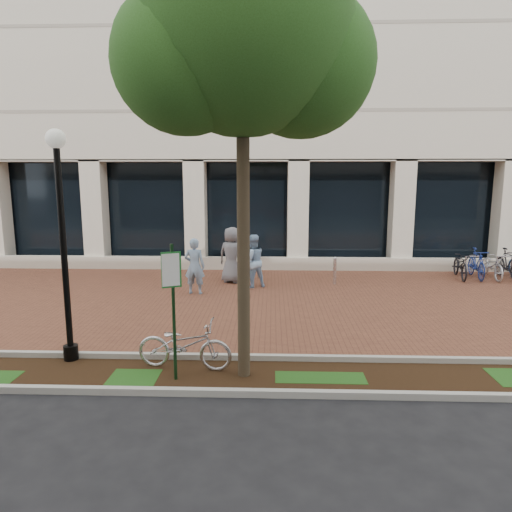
{
  "coord_description": "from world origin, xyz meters",
  "views": [
    {
      "loc": [
        1.01,
        -12.96,
        3.52
      ],
      "look_at": [
        0.58,
        -0.8,
        1.45
      ],
      "focal_mm": 32.0,
      "sensor_mm": 36.0,
      "label": 1
    }
  ],
  "objects_px": {
    "bollard": "(335,270)",
    "pedestrian_left": "(195,266)",
    "parking_sign": "(173,295)",
    "pedestrian_right": "(232,255)",
    "lamppost": "(63,234)",
    "locked_bicycle": "(185,345)",
    "bike_rack_cluster": "(508,265)",
    "pedestrian_mid": "(253,261)",
    "street_tree": "(246,39)"
  },
  "relations": [
    {
      "from": "bollard",
      "to": "pedestrian_left",
      "type": "bearing_deg",
      "value": -162.47
    },
    {
      "from": "parking_sign",
      "to": "pedestrian_right",
      "type": "relative_size",
      "value": 1.27
    },
    {
      "from": "pedestrian_left",
      "to": "lamppost",
      "type": "bearing_deg",
      "value": 77.61
    },
    {
      "from": "locked_bicycle",
      "to": "bollard",
      "type": "height_order",
      "value": "bollard"
    },
    {
      "from": "bike_rack_cluster",
      "to": "locked_bicycle",
      "type": "bearing_deg",
      "value": -137.74
    },
    {
      "from": "locked_bicycle",
      "to": "bike_rack_cluster",
      "type": "xyz_separation_m",
      "value": [
        9.98,
        8.15,
        0.03
      ]
    },
    {
      "from": "locked_bicycle",
      "to": "pedestrian_mid",
      "type": "xyz_separation_m",
      "value": [
        0.98,
        6.54,
        0.4
      ]
    },
    {
      "from": "parking_sign",
      "to": "pedestrian_mid",
      "type": "height_order",
      "value": "parking_sign"
    },
    {
      "from": "locked_bicycle",
      "to": "pedestrian_left",
      "type": "bearing_deg",
      "value": 15.01
    },
    {
      "from": "bike_rack_cluster",
      "to": "pedestrian_right",
      "type": "bearing_deg",
      "value": -171.34
    },
    {
      "from": "parking_sign",
      "to": "pedestrian_mid",
      "type": "xyz_separation_m",
      "value": [
        1.06,
        7.04,
        -0.68
      ]
    },
    {
      "from": "street_tree",
      "to": "bike_rack_cluster",
      "type": "bearing_deg",
      "value": 43.56
    },
    {
      "from": "locked_bicycle",
      "to": "bike_rack_cluster",
      "type": "bearing_deg",
      "value": -43.44
    },
    {
      "from": "pedestrian_left",
      "to": "bollard",
      "type": "xyz_separation_m",
      "value": [
        4.48,
        1.41,
        -0.39
      ]
    },
    {
      "from": "lamppost",
      "to": "pedestrian_left",
      "type": "xyz_separation_m",
      "value": [
        1.56,
        5.26,
        -1.62
      ]
    },
    {
      "from": "pedestrian_left",
      "to": "bollard",
      "type": "distance_m",
      "value": 4.71
    },
    {
      "from": "parking_sign",
      "to": "pedestrian_left",
      "type": "distance_m",
      "value": 6.17
    },
    {
      "from": "pedestrian_mid",
      "to": "pedestrian_right",
      "type": "bearing_deg",
      "value": -65.8
    },
    {
      "from": "pedestrian_mid",
      "to": "bike_rack_cluster",
      "type": "xyz_separation_m",
      "value": [
        8.99,
        1.6,
        -0.37
      ]
    },
    {
      "from": "lamppost",
      "to": "street_tree",
      "type": "distance_m",
      "value": 4.8
    },
    {
      "from": "locked_bicycle",
      "to": "parking_sign",
      "type": "bearing_deg",
      "value": 178.4
    },
    {
      "from": "pedestrian_mid",
      "to": "bollard",
      "type": "bearing_deg",
      "value": 165.09
    },
    {
      "from": "pedestrian_mid",
      "to": "pedestrian_left",
      "type": "bearing_deg",
      "value": 3.76
    },
    {
      "from": "pedestrian_mid",
      "to": "bollard",
      "type": "height_order",
      "value": "pedestrian_mid"
    },
    {
      "from": "parking_sign",
      "to": "bollard",
      "type": "relative_size",
      "value": 2.56
    },
    {
      "from": "bollard",
      "to": "pedestrian_right",
      "type": "bearing_deg",
      "value": 177.15
    },
    {
      "from": "pedestrian_left",
      "to": "bollard",
      "type": "bearing_deg",
      "value": -158.3
    },
    {
      "from": "street_tree",
      "to": "bollard",
      "type": "distance_m",
      "value": 9.29
    },
    {
      "from": "parking_sign",
      "to": "locked_bicycle",
      "type": "relative_size",
      "value": 1.35
    },
    {
      "from": "parking_sign",
      "to": "bollard",
      "type": "distance_m",
      "value": 8.48
    },
    {
      "from": "lamppost",
      "to": "locked_bicycle",
      "type": "relative_size",
      "value": 2.45
    },
    {
      "from": "street_tree",
      "to": "bollard",
      "type": "xyz_separation_m",
      "value": [
        2.54,
        7.24,
        -5.25
      ]
    },
    {
      "from": "street_tree",
      "to": "bike_rack_cluster",
      "type": "relative_size",
      "value": 1.83
    },
    {
      "from": "locked_bicycle",
      "to": "street_tree",
      "type": "bearing_deg",
      "value": -93.34
    },
    {
      "from": "locked_bicycle",
      "to": "pedestrian_right",
      "type": "xyz_separation_m",
      "value": [
        0.25,
        7.19,
        0.48
      ]
    },
    {
      "from": "street_tree",
      "to": "locked_bicycle",
      "type": "xyz_separation_m",
      "value": [
        -1.18,
        0.22,
        -5.26
      ]
    },
    {
      "from": "pedestrian_left",
      "to": "pedestrian_mid",
      "type": "height_order",
      "value": "same"
    },
    {
      "from": "bike_rack_cluster",
      "to": "pedestrian_mid",
      "type": "bearing_deg",
      "value": -166.86
    },
    {
      "from": "street_tree",
      "to": "pedestrian_left",
      "type": "height_order",
      "value": "street_tree"
    },
    {
      "from": "lamppost",
      "to": "bollard",
      "type": "xyz_separation_m",
      "value": [
        6.04,
        6.67,
        -2.01
      ]
    },
    {
      "from": "parking_sign",
      "to": "lamppost",
      "type": "xyz_separation_m",
      "value": [
        -2.24,
        0.83,
        0.94
      ]
    },
    {
      "from": "lamppost",
      "to": "pedestrian_left",
      "type": "bearing_deg",
      "value": 73.44
    },
    {
      "from": "lamppost",
      "to": "bike_rack_cluster",
      "type": "distance_m",
      "value": 14.7
    },
    {
      "from": "pedestrian_left",
      "to": "pedestrian_right",
      "type": "xyz_separation_m",
      "value": [
        1.0,
        1.59,
        0.09
      ]
    },
    {
      "from": "street_tree",
      "to": "pedestrian_mid",
      "type": "distance_m",
      "value": 8.33
    },
    {
      "from": "lamppost",
      "to": "locked_bicycle",
      "type": "height_order",
      "value": "lamppost"
    },
    {
      "from": "street_tree",
      "to": "bollard",
      "type": "relative_size",
      "value": 8.14
    },
    {
      "from": "parking_sign",
      "to": "lamppost",
      "type": "relative_size",
      "value": 0.55
    },
    {
      "from": "pedestrian_left",
      "to": "pedestrian_mid",
      "type": "bearing_deg",
      "value": -147.38
    },
    {
      "from": "lamppost",
      "to": "locked_bicycle",
      "type": "xyz_separation_m",
      "value": [
        2.32,
        -0.34,
        -2.02
      ]
    }
  ]
}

